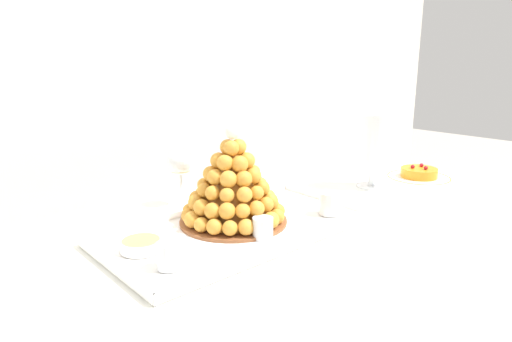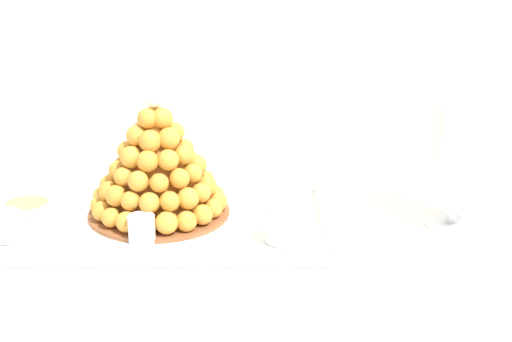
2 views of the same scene
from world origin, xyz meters
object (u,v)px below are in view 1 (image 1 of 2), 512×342
(croquembouche, at_px, (233,186))
(fruit_tart_plate, at_px, (419,175))
(creme_brulee_ramekin, at_px, (141,244))
(dessert_cup_left, at_px, (169,257))
(dessert_cup_mid_left, at_px, (263,229))
(macaron_goblet, at_px, (374,142))
(wine_glass, at_px, (180,164))
(serving_tray, at_px, (240,229))
(dessert_cup_centre, at_px, (330,204))

(croquembouche, distance_m, fruit_tart_plate, 0.77)
(creme_brulee_ramekin, bearing_deg, dessert_cup_left, -89.50)
(dessert_cup_mid_left, xyz_separation_m, macaron_goblet, (0.57, 0.10, 0.12))
(dessert_cup_mid_left, bearing_deg, creme_brulee_ramekin, 152.09)
(croquembouche, xyz_separation_m, dessert_cup_left, (-0.25, -0.11, -0.07))
(creme_brulee_ramekin, bearing_deg, wine_glass, 42.36)
(serving_tray, xyz_separation_m, dessert_cup_centre, (0.25, -0.08, 0.03))
(fruit_tart_plate, distance_m, wine_glass, 0.84)
(fruit_tart_plate, xyz_separation_m, wine_glass, (-0.78, 0.30, 0.11))
(dessert_cup_mid_left, relative_size, macaron_goblet, 0.21)
(dessert_cup_left, relative_size, creme_brulee_ramekin, 0.57)
(serving_tray, relative_size, wine_glass, 4.10)
(dessert_cup_centre, relative_size, wine_glass, 0.36)
(fruit_tart_plate, bearing_deg, serving_tray, 177.32)
(croquembouche, bearing_deg, fruit_tart_plate, -5.91)
(macaron_goblet, bearing_deg, wine_glass, 155.64)
(fruit_tart_plate, bearing_deg, dessert_cup_mid_left, -176.56)
(fruit_tart_plate, bearing_deg, macaron_goblet, 166.80)
(croquembouche, height_order, creme_brulee_ramekin, croquembouche)
(dessert_cup_left, bearing_deg, macaron_goblet, 5.92)
(fruit_tart_plate, bearing_deg, dessert_cup_centre, -175.62)
(croquembouche, bearing_deg, dessert_cup_mid_left, -96.51)
(dessert_cup_left, relative_size, wine_glass, 0.32)
(dessert_cup_mid_left, bearing_deg, croquembouche, 83.49)
(dessert_cup_left, xyz_separation_m, macaron_goblet, (0.81, 0.08, 0.12))
(croquembouche, distance_m, dessert_cup_centre, 0.27)
(serving_tray, distance_m, dessert_cup_mid_left, 0.09)
(macaron_goblet, bearing_deg, croquembouche, 176.96)
(dessert_cup_mid_left, xyz_separation_m, wine_glass, (0.00, 0.35, 0.09))
(dessert_cup_centre, distance_m, fruit_tart_plate, 0.54)
(serving_tray, distance_m, macaron_goblet, 0.59)
(dessert_cup_mid_left, xyz_separation_m, creme_brulee_ramekin, (-0.24, 0.13, -0.01))
(serving_tray, relative_size, macaron_goblet, 2.76)
(dessert_cup_mid_left, distance_m, macaron_goblet, 0.59)
(creme_brulee_ramekin, bearing_deg, dessert_cup_mid_left, -27.91)
(creme_brulee_ramekin, xyz_separation_m, wine_glass, (0.25, 0.22, 0.10))
(macaron_goblet, bearing_deg, fruit_tart_plate, -13.20)
(serving_tray, xyz_separation_m, croquembouche, (0.02, 0.04, 0.10))
(serving_tray, relative_size, dessert_cup_mid_left, 13.21)
(wine_glass, bearing_deg, croquembouche, -87.57)
(croquembouche, height_order, dessert_cup_centre, croquembouche)
(creme_brulee_ramekin, distance_m, wine_glass, 0.35)
(serving_tray, distance_m, wine_glass, 0.29)
(serving_tray, height_order, creme_brulee_ramekin, creme_brulee_ramekin)
(wine_glass, bearing_deg, dessert_cup_left, -125.86)
(croquembouche, xyz_separation_m, macaron_goblet, (0.55, -0.03, 0.05))
(serving_tray, distance_m, dessert_cup_left, 0.25)
(dessert_cup_left, bearing_deg, creme_brulee_ramekin, 90.50)
(creme_brulee_ramekin, bearing_deg, dessert_cup_centre, -14.04)
(serving_tray, bearing_deg, dessert_cup_centre, -17.46)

